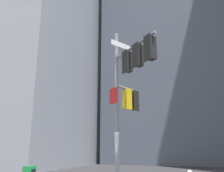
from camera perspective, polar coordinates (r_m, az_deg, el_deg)
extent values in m
cube|color=#9399A3|center=(31.28, -19.61, 9.50)|extent=(15.10, 15.10, 28.14)
cube|color=#4C5460|center=(38.34, 12.41, 16.72)|extent=(14.48, 14.48, 42.93)
cylinder|color=gray|center=(12.18, 1.11, -4.33)|extent=(0.21, 0.21, 7.81)
cylinder|color=gray|center=(11.50, 5.11, 9.28)|extent=(2.55, 2.41, 0.12)
cylinder|color=gray|center=(13.02, 3.40, -0.61)|extent=(0.70, 1.59, 0.12)
cube|color=black|center=(11.58, 3.03, 5.86)|extent=(0.37, 0.35, 1.14)
cube|color=black|center=(11.67, 3.84, 5.70)|extent=(0.48, 0.48, 1.00)
cylinder|color=#360605|center=(11.90, 4.65, 7.12)|extent=(0.19, 0.18, 0.20)
cube|color=black|center=(11.95, 4.66, 7.65)|extent=(0.21, 0.20, 0.02)
cylinder|color=#3C2C06|center=(11.77, 4.68, 5.54)|extent=(0.19, 0.18, 0.20)
cube|color=black|center=(11.82, 4.70, 6.08)|extent=(0.21, 0.20, 0.02)
cylinder|color=#19C672|center=(11.66, 4.72, 3.93)|extent=(0.19, 0.18, 0.20)
cube|color=black|center=(11.70, 4.73, 4.48)|extent=(0.21, 0.20, 0.02)
cube|color=black|center=(10.84, 5.53, 7.37)|extent=(0.37, 0.35, 1.14)
cube|color=black|center=(10.94, 6.38, 7.19)|extent=(0.48, 0.48, 1.00)
cylinder|color=#360605|center=(11.18, 7.19, 8.67)|extent=(0.19, 0.18, 0.20)
cube|color=black|center=(11.23, 7.20, 9.23)|extent=(0.21, 0.20, 0.02)
cylinder|color=#3C2C06|center=(11.05, 7.25, 7.00)|extent=(0.19, 0.18, 0.20)
cube|color=black|center=(11.09, 7.26, 7.57)|extent=(0.21, 0.20, 0.02)
cylinder|color=#19C672|center=(10.92, 7.31, 5.29)|extent=(0.19, 0.18, 0.20)
cube|color=black|center=(10.97, 7.32, 5.88)|extent=(0.21, 0.20, 0.02)
cube|color=black|center=(10.13, 8.41, 9.09)|extent=(0.37, 0.35, 1.14)
cube|color=black|center=(10.24, 9.29, 8.87)|extent=(0.48, 0.48, 1.00)
cylinder|color=#360605|center=(10.49, 10.11, 10.40)|extent=(0.19, 0.18, 0.20)
cube|color=black|center=(10.55, 10.10, 10.99)|extent=(0.21, 0.20, 0.02)
cylinder|color=yellow|center=(10.35, 10.19, 8.65)|extent=(0.19, 0.18, 0.20)
cube|color=black|center=(10.40, 10.19, 9.25)|extent=(0.21, 0.20, 0.02)
cylinder|color=#06311C|center=(10.22, 10.28, 6.84)|extent=(0.19, 0.18, 0.20)
cube|color=black|center=(10.27, 10.28, 7.46)|extent=(0.21, 0.20, 0.02)
cube|color=gold|center=(12.77, 4.12, -3.08)|extent=(0.20, 0.46, 1.14)
cube|color=gold|center=(12.88, 3.44, -3.19)|extent=(0.44, 0.44, 1.00)
cylinder|color=#360605|center=(13.08, 2.72, -1.81)|extent=(0.13, 0.21, 0.20)
cube|color=black|center=(13.11, 2.69, -1.30)|extent=(0.15, 0.23, 0.02)
cylinder|color=#3C2C06|center=(13.00, 2.74, -3.31)|extent=(0.13, 0.21, 0.20)
cube|color=black|center=(13.03, 2.71, -2.80)|extent=(0.15, 0.23, 0.02)
cylinder|color=#19C672|center=(12.94, 2.75, -4.83)|extent=(0.13, 0.21, 0.20)
cube|color=black|center=(12.96, 2.73, -4.31)|extent=(0.15, 0.23, 0.02)
cube|color=black|center=(13.30, 5.82, -3.51)|extent=(0.20, 0.46, 1.14)
cube|color=black|center=(13.41, 5.15, -3.61)|extent=(0.44, 0.44, 1.00)
cylinder|color=red|center=(13.59, 4.43, -2.27)|extent=(0.13, 0.21, 0.20)
cube|color=black|center=(13.62, 4.40, -1.79)|extent=(0.15, 0.23, 0.02)
cylinder|color=#3C2C06|center=(13.52, 4.46, -3.72)|extent=(0.13, 0.21, 0.20)
cube|color=black|center=(13.55, 4.43, -3.23)|extent=(0.15, 0.23, 0.02)
cylinder|color=#06311C|center=(13.46, 4.49, -5.19)|extent=(0.13, 0.21, 0.20)
cube|color=black|center=(13.49, 4.46, -4.69)|extent=(0.15, 0.23, 0.02)
cube|color=white|center=(12.87, 2.11, 9.75)|extent=(0.67, 1.19, 0.28)
cube|color=#19479E|center=(12.87, 2.11, 9.75)|extent=(0.65, 1.15, 0.24)
cube|color=red|center=(12.13, 0.25, -2.36)|extent=(0.52, 0.39, 0.80)
cube|color=white|center=(12.13, 0.25, -2.36)|extent=(0.49, 0.37, 0.76)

